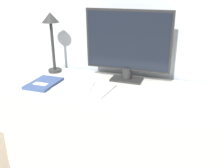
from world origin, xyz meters
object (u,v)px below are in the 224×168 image
Objects in this scene: monitor at (128,44)px; ereader at (80,86)px; keyboard at (142,98)px; notebook at (44,83)px; laptop at (84,88)px; desk_lamp at (51,29)px.

monitor is 0.39m from ereader.
keyboard is 1.40× the size of notebook.
notebook is (-0.47, -0.24, -0.23)m from monitor.
ereader is (-0.38, 0.02, 0.02)m from keyboard.
desk_lamp reaches higher than laptop.
ereader is at bearing -36.87° from desk_lamp.
ereader is at bearing 1.84° from notebook.
notebook is (-0.27, -0.02, -0.00)m from laptop.
ereader reaches higher than notebook.
monitor is 2.39× the size of notebook.
monitor is 0.38m from laptop.
ereader is (-0.23, -0.23, -0.22)m from monitor.
laptop is at bearing 3.56° from notebook.
keyboard is 0.77× the size of desk_lamp.
desk_lamp is (-0.31, 0.23, 0.28)m from ereader.
laptop is at bearing -33.73° from desk_lamp.
laptop is 0.82× the size of desk_lamp.
notebook reaches higher than keyboard.
monitor is 1.71× the size of keyboard.
laptop is 1.50× the size of notebook.
notebook is (-0.25, -0.01, -0.01)m from ereader.
desk_lamp is (-0.34, 0.22, 0.30)m from laptop.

